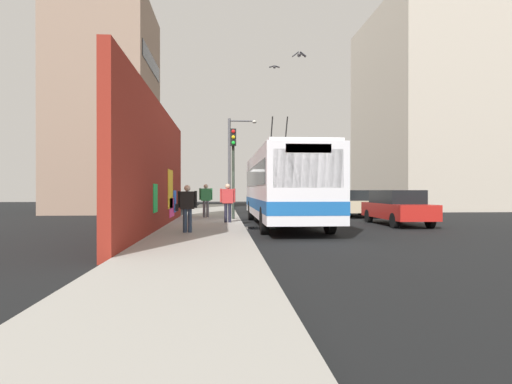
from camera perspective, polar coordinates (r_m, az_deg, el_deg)
ground_plane at (r=20.45m, az=-1.94°, el=-4.19°), size 80.00×80.00×0.00m
sidewalk_slab at (r=20.44m, az=-6.44°, el=-3.98°), size 48.00×3.20×0.15m
graffiti_wall at (r=17.13m, az=-12.74°, el=3.05°), size 15.08×0.32×4.85m
building_far_left at (r=33.62m, az=-18.94°, el=10.31°), size 8.55×6.39×14.93m
building_far_right at (r=41.45m, az=21.60°, el=9.87°), size 13.89×9.65×17.05m
city_bus at (r=19.27m, az=3.57°, el=0.92°), size 11.56×2.65×5.03m
parked_car_red at (r=20.71m, az=17.96°, el=-1.83°), size 4.87×1.75×1.58m
parked_car_champagne at (r=26.73m, az=12.76°, el=-1.36°), size 4.62×1.92×1.58m
pedestrian_midblock at (r=23.11m, az=-6.58°, el=-0.73°), size 0.23×0.70×1.75m
pedestrian_at_curb at (r=19.30m, az=-3.72°, el=-1.00°), size 0.23×0.68×1.71m
pedestrian_near_wall at (r=14.85m, az=-9.02°, el=-1.68°), size 0.22×0.73×1.60m
traffic_light at (r=21.54m, az=-3.00°, el=4.41°), size 0.49×0.28×4.47m
street_lamp at (r=28.15m, az=-3.06°, el=4.49°), size 0.44×1.85×6.05m
flying_pigeons at (r=20.33m, az=3.79°, el=16.63°), size 6.81×0.70×1.52m
curbside_puddle at (r=18.16m, az=0.26°, el=-4.74°), size 1.45×1.45×0.00m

